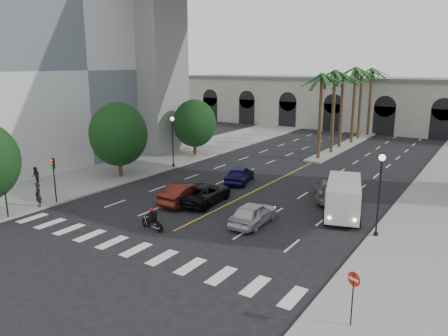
# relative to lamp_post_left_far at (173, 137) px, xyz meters

# --- Properties ---
(ground) EXTENTS (140.00, 140.00, 0.00)m
(ground) POSITION_rel_lamp_post_left_far_xyz_m (11.40, -16.00, -3.22)
(ground) COLOR black
(ground) RESTS_ON ground
(sidewalk_left) EXTENTS (8.00, 100.00, 0.15)m
(sidewalk_left) POSITION_rel_lamp_post_left_far_xyz_m (-3.60, -1.00, -3.15)
(sidewalk_left) COLOR gray
(sidewalk_left) RESTS_ON ground
(median) EXTENTS (2.00, 24.00, 0.20)m
(median) POSITION_rel_lamp_post_left_far_xyz_m (11.40, 22.00, -3.12)
(median) COLOR gray
(median) RESTS_ON ground
(building_left) EXTENTS (16.50, 32.50, 20.60)m
(building_left) POSITION_rel_lamp_post_left_far_xyz_m (-15.60, -4.00, 7.09)
(building_left) COLOR silver
(building_left) RESTS_ON ground
(pier_building) EXTENTS (71.00, 10.50, 8.50)m
(pier_building) POSITION_rel_lamp_post_left_far_xyz_m (11.40, 39.00, 1.04)
(pier_building) COLOR beige
(pier_building) RESTS_ON ground
(palm_a) EXTENTS (3.20, 3.20, 10.30)m
(palm_a) POSITION_rel_lamp_post_left_far_xyz_m (11.40, 12.00, 5.88)
(palm_a) COLOR #47331E
(palm_a) RESTS_ON ground
(palm_b) EXTENTS (3.20, 3.20, 10.60)m
(palm_b) POSITION_rel_lamp_post_left_far_xyz_m (11.50, 16.00, 6.15)
(palm_b) COLOR #47331E
(palm_b) RESTS_ON ground
(palm_c) EXTENTS (3.20, 3.20, 10.10)m
(palm_c) POSITION_rel_lamp_post_left_far_xyz_m (11.20, 20.00, 5.69)
(palm_c) COLOR #47331E
(palm_c) RESTS_ON ground
(palm_d) EXTENTS (3.20, 3.20, 10.90)m
(palm_d) POSITION_rel_lamp_post_left_far_xyz_m (11.55, 24.00, 6.43)
(palm_d) COLOR #47331E
(palm_d) RESTS_ON ground
(palm_e) EXTENTS (3.20, 3.20, 10.40)m
(palm_e) POSITION_rel_lamp_post_left_far_xyz_m (11.30, 28.00, 5.97)
(palm_e) COLOR #47331E
(palm_e) RESTS_ON ground
(palm_f) EXTENTS (3.20, 3.20, 10.70)m
(palm_f) POSITION_rel_lamp_post_left_far_xyz_m (11.60, 32.00, 6.24)
(palm_f) COLOR #47331E
(palm_f) RESTS_ON ground
(street_tree_mid) EXTENTS (5.44, 5.44, 7.21)m
(street_tree_mid) POSITION_rel_lamp_post_left_far_xyz_m (-1.60, -6.00, 0.99)
(street_tree_mid) COLOR #382616
(street_tree_mid) RESTS_ON ground
(street_tree_far) EXTENTS (5.04, 5.04, 6.68)m
(street_tree_far) POSITION_rel_lamp_post_left_far_xyz_m (-1.60, 6.00, 0.68)
(street_tree_far) COLOR #382616
(street_tree_far) RESTS_ON ground
(lamp_post_left_far) EXTENTS (0.40, 0.40, 5.35)m
(lamp_post_left_far) POSITION_rel_lamp_post_left_far_xyz_m (0.00, 0.00, 0.00)
(lamp_post_left_far) COLOR black
(lamp_post_left_far) RESTS_ON ground
(lamp_post_right) EXTENTS (0.40, 0.40, 5.35)m
(lamp_post_right) POSITION_rel_lamp_post_left_far_xyz_m (22.80, -8.00, 0.00)
(lamp_post_right) COLOR black
(lamp_post_right) RESTS_ON ground
(traffic_signal_near) EXTENTS (0.25, 0.18, 3.65)m
(traffic_signal_near) POSITION_rel_lamp_post_left_far_xyz_m (0.10, -18.50, -0.71)
(traffic_signal_near) COLOR black
(traffic_signal_near) RESTS_ON ground
(traffic_signal_far) EXTENTS (0.25, 0.18, 3.65)m
(traffic_signal_far) POSITION_rel_lamp_post_left_far_xyz_m (0.10, -14.50, -0.71)
(traffic_signal_far) COLOR black
(traffic_signal_far) RESTS_ON ground
(motorcycle_rider) EXTENTS (2.07, 0.60, 1.50)m
(motorcycle_rider) POSITION_rel_lamp_post_left_far_xyz_m (10.13, -14.58, -2.54)
(motorcycle_rider) COLOR black
(motorcycle_rider) RESTS_ON ground
(car_a) EXTENTS (2.01, 4.64, 1.56)m
(car_a) POSITION_rel_lamp_post_left_far_xyz_m (15.16, -10.11, -2.44)
(car_a) COLOR #BCBAC0
(car_a) RESTS_ON ground
(car_b) EXTENTS (1.77, 5.07, 1.67)m
(car_b) POSITION_rel_lamp_post_left_far_xyz_m (8.52, -8.90, -2.39)
(car_b) COLOR #4B160F
(car_b) RESTS_ON ground
(car_c) EXTENTS (3.18, 5.87, 1.56)m
(car_c) POSITION_rel_lamp_post_left_far_xyz_m (9.63, -8.03, -2.44)
(car_c) COLOR black
(car_c) RESTS_ON ground
(car_d) EXTENTS (4.18, 6.15, 1.65)m
(car_d) POSITION_rel_lamp_post_left_far_xyz_m (17.68, -1.82, -2.39)
(car_d) COLOR slate
(car_d) RESTS_ON ground
(car_e) EXTENTS (3.03, 5.00, 1.59)m
(car_e) POSITION_rel_lamp_post_left_far_xyz_m (8.93, -1.41, -2.42)
(car_e) COLOR #120E42
(car_e) RESTS_ON ground
(cargo_van) EXTENTS (3.88, 6.44, 2.58)m
(cargo_van) POSITION_rel_lamp_post_left_far_xyz_m (19.77, -5.22, -1.78)
(cargo_van) COLOR silver
(cargo_van) RESTS_ON ground
(pedestrian_a) EXTENTS (0.73, 0.54, 1.81)m
(pedestrian_a) POSITION_rel_lamp_post_left_far_xyz_m (-0.10, -15.87, -2.17)
(pedestrian_a) COLOR black
(pedestrian_a) RESTS_ON sidewalk_left
(pedestrian_b) EXTENTS (0.93, 0.82, 1.61)m
(pedestrian_b) POSITION_rel_lamp_post_left_far_xyz_m (-5.70, -12.25, -2.26)
(pedestrian_b) COLOR black
(pedestrian_b) RESTS_ON sidewalk_left
(do_not_enter_sign) EXTENTS (0.58, 0.28, 2.54)m
(do_not_enter_sign) POSITION_rel_lamp_post_left_far_xyz_m (24.40, -18.49, -1.38)
(do_not_enter_sign) COLOR black
(do_not_enter_sign) RESTS_ON ground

